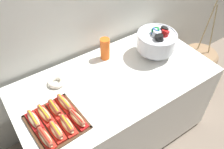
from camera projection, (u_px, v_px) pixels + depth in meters
name	position (u px, v px, depth m)	size (l,w,h in m)	color
ground_plane	(115.00, 133.00, 2.36)	(10.00, 10.00, 0.00)	#7A6B5B
buffet_table	(115.00, 108.00, 2.08)	(1.58, 0.80, 0.77)	white
floor_vase	(195.00, 70.00, 2.69)	(0.46, 0.46, 1.07)	#896B4C
serving_tray	(56.00, 122.00, 1.53)	(0.35, 0.38, 0.01)	#472B19
hot_dog_0	(45.00, 138.00, 1.42)	(0.08, 0.18, 0.06)	red
hot_dog_1	(57.00, 131.00, 1.45)	(0.07, 0.16, 0.06)	red
hot_dog_2	(67.00, 125.00, 1.48)	(0.07, 0.17, 0.06)	red
hot_dog_3	(77.00, 119.00, 1.52)	(0.08, 0.18, 0.06)	#B21414
hot_dog_4	(34.00, 120.00, 1.51)	(0.07, 0.17, 0.06)	red
hot_dog_5	(45.00, 114.00, 1.54)	(0.08, 0.18, 0.06)	red
hot_dog_6	(55.00, 108.00, 1.58)	(0.06, 0.16, 0.06)	red
hot_dog_7	(65.00, 103.00, 1.61)	(0.08, 0.18, 0.06)	red
punch_bowl	(157.00, 40.00, 1.94)	(0.33, 0.33, 0.26)	silver
cup_stack	(105.00, 49.00, 1.94)	(0.08, 0.08, 0.19)	#EA5B19
donut	(56.00, 82.00, 1.78)	(0.13, 0.13, 0.04)	silver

